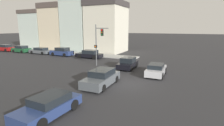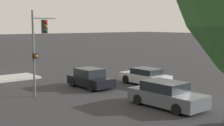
% 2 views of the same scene
% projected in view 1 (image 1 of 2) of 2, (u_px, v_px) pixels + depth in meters
% --- Properties ---
extents(ground_plane, '(300.00, 300.00, 0.00)m').
position_uv_depth(ground_plane, '(126.00, 84.00, 16.49)').
color(ground_plane, '#28282B').
extents(sidewalk_strip, '(2.94, 60.00, 0.17)m').
position_uv_depth(sidewalk_strip, '(17.00, 49.00, 42.05)').
color(sidewalk_strip, '#9E9E99').
rests_on(sidewalk_strip, ground_plane).
extents(rowhouse_backdrop, '(8.08, 26.20, 12.37)m').
position_uv_depth(rowhouse_backdrop, '(73.00, 27.00, 40.48)').
color(rowhouse_backdrop, beige).
rests_on(rowhouse_backdrop, ground_plane).
extents(traffic_signal, '(0.69, 1.94, 5.64)m').
position_uv_depth(traffic_signal, '(99.00, 39.00, 23.62)').
color(traffic_signal, '#515456').
rests_on(traffic_signal, ground_plane).
extents(crossing_car_0, '(4.17, 1.90, 1.32)m').
position_uv_depth(crossing_car_0, '(156.00, 70.00, 19.33)').
color(crossing_car_0, '#B7B7BC').
rests_on(crossing_car_0, ground_plane).
extents(crossing_car_1, '(4.60, 2.08, 1.47)m').
position_uv_depth(crossing_car_1, '(102.00, 78.00, 16.00)').
color(crossing_car_1, '#4C5156').
rests_on(crossing_car_1, ground_plane).
extents(crossing_car_2, '(3.84, 1.97, 1.44)m').
position_uv_depth(crossing_car_2, '(128.00, 63.00, 22.61)').
color(crossing_car_2, black).
rests_on(crossing_car_2, ground_plane).
extents(crossing_car_3, '(4.28, 2.05, 1.27)m').
position_uv_depth(crossing_car_3, '(49.00, 106.00, 10.46)').
color(crossing_car_3, navy).
rests_on(crossing_car_3, ground_plane).
extents(parked_car_0, '(2.01, 4.64, 1.41)m').
position_uv_depth(parked_car_0, '(90.00, 54.00, 30.30)').
color(parked_car_0, black).
rests_on(parked_car_0, ground_plane).
extents(parked_car_1, '(1.92, 4.51, 1.57)m').
position_uv_depth(parked_car_1, '(62.00, 52.00, 32.85)').
color(parked_car_1, navy).
rests_on(parked_car_1, ground_plane).
extents(parked_car_2, '(1.97, 4.84, 1.26)m').
position_uv_depth(parked_car_2, '(40.00, 51.00, 35.32)').
color(parked_car_2, '#4C5156').
rests_on(parked_car_2, ground_plane).
extents(parked_car_3, '(2.04, 4.21, 1.44)m').
position_uv_depth(parked_car_3, '(21.00, 49.00, 37.43)').
color(parked_car_3, '#194728').
rests_on(parked_car_3, ground_plane).
extents(parked_car_4, '(1.84, 4.22, 1.48)m').
position_uv_depth(parked_car_4, '(5.00, 48.00, 39.38)').
color(parked_car_4, maroon).
rests_on(parked_car_4, ground_plane).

